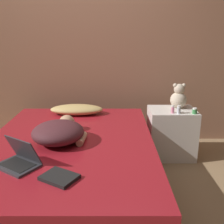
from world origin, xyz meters
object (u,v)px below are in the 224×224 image
at_px(person_lying, 59,132).
at_px(bottle_pink, 172,109).
at_px(laptop, 19,159).
at_px(pillow, 76,110).
at_px(teddy_bear, 178,97).
at_px(book, 59,177).
at_px(bottle_green, 194,111).
at_px(bottle_clear, 178,110).

bearing_deg(person_lying, bottle_pink, 35.19).
bearing_deg(laptop, pillow, 111.91).
relative_size(person_lying, bottle_pink, 6.86).
xyz_separation_m(teddy_bear, book, (-1.11, -1.47, -0.17)).
bearing_deg(laptop, person_lying, 98.67).
distance_m(person_lying, teddy_bear, 1.50).
xyz_separation_m(bottle_pink, book, (-1.00, -1.26, -0.09)).
relative_size(person_lying, teddy_bear, 2.10).
bearing_deg(bottle_pink, laptop, -140.64).
xyz_separation_m(pillow, teddy_bear, (1.18, 0.06, 0.13)).
relative_size(laptop, teddy_bear, 1.20).
xyz_separation_m(bottle_green, bottle_clear, (-0.17, 0.00, 0.01)).
height_order(person_lying, bottle_clear, person_lying).
bearing_deg(book, teddy_bear, 52.89).
bearing_deg(book, laptop, 150.11).
distance_m(pillow, person_lying, 0.79).
bearing_deg(pillow, teddy_bear, 3.03).
xyz_separation_m(bottle_pink, bottle_clear, (0.06, -0.02, 0.00)).
height_order(pillow, laptop, laptop).
xyz_separation_m(pillow, bottle_green, (1.30, -0.17, 0.03)).
bearing_deg(bottle_green, pillow, 172.44).
relative_size(bottle_clear, book, 0.34).
xyz_separation_m(person_lying, bottle_clear, (1.18, 0.62, 0.01)).
bearing_deg(bottle_pink, bottle_clear, -17.78).
relative_size(person_lying, laptop, 1.75).
xyz_separation_m(teddy_bear, bottle_clear, (-0.05, -0.23, -0.08)).
height_order(laptop, bottle_clear, laptop).
xyz_separation_m(bottle_clear, book, (-1.06, -1.24, -0.09)).
xyz_separation_m(pillow, bottle_pink, (1.07, -0.15, 0.05)).
bearing_deg(bottle_pink, pillow, 172.09).
bearing_deg(person_lying, bottle_green, 29.88).
bearing_deg(pillow, person_lying, -93.31).
height_order(laptop, book, laptop).
bearing_deg(teddy_bear, pillow, -176.97).
xyz_separation_m(person_lying, bottle_green, (1.35, 0.62, 0.00)).
relative_size(bottle_green, book, 0.24).
relative_size(person_lying, bottle_green, 9.27).
height_order(teddy_bear, bottle_green, teddy_bear).
distance_m(laptop, teddy_bear, 1.93).
height_order(pillow, person_lying, person_lying).
height_order(pillow, bottle_clear, bottle_clear).
distance_m(pillow, laptop, 1.25).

